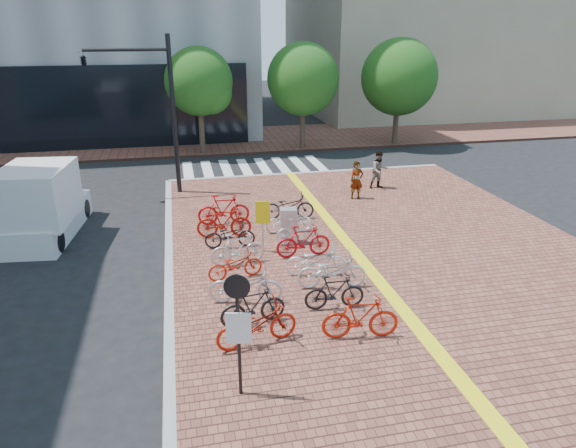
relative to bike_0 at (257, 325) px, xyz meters
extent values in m
plane|color=black|center=(1.98, 2.35, -0.67)|extent=(120.00, 120.00, 0.00)
cube|color=brown|center=(4.98, -2.65, -0.59)|extent=(14.00, 34.00, 0.15)
cube|color=yellow|center=(3.98, -2.65, -0.51)|extent=(0.40, 34.00, 0.01)
cube|color=gray|center=(-2.02, -2.65, -0.59)|extent=(0.25, 34.00, 0.15)
cube|color=gray|center=(4.98, 14.35, -0.59)|extent=(14.00, 0.25, 0.15)
cube|color=brown|center=(1.98, 23.35, -0.59)|extent=(70.00, 8.00, 0.15)
cube|color=gray|center=(19.98, 34.35, 8.33)|extent=(20.00, 18.00, 18.00)
cube|color=silver|center=(-1.02, 16.35, -0.66)|extent=(0.50, 4.00, 0.01)
cube|color=silver|center=(-0.02, 16.35, -0.66)|extent=(0.50, 4.00, 0.01)
cube|color=silver|center=(0.98, 16.35, -0.66)|extent=(0.50, 4.00, 0.01)
cube|color=silver|center=(1.98, 16.35, -0.66)|extent=(0.50, 4.00, 0.01)
cube|color=silver|center=(2.98, 16.35, -0.66)|extent=(0.50, 4.00, 0.01)
cube|color=silver|center=(3.98, 16.35, -0.66)|extent=(0.50, 4.00, 0.01)
cube|color=silver|center=(4.98, 16.35, -0.66)|extent=(0.50, 4.00, 0.01)
cube|color=silver|center=(5.98, 16.35, -0.66)|extent=(0.50, 4.00, 0.01)
cylinder|color=#38281E|center=(-0.02, 19.85, 0.78)|extent=(0.32, 0.32, 2.60)
sphere|color=#194714|center=(-0.02, 19.85, 3.53)|extent=(3.80, 3.80, 3.80)
sphere|color=#194714|center=(0.58, 19.55, 2.93)|extent=(2.40, 2.40, 2.40)
cylinder|color=#38281E|center=(5.98, 19.85, 0.78)|extent=(0.32, 0.32, 2.60)
sphere|color=#194714|center=(5.98, 19.85, 3.53)|extent=(4.20, 4.20, 4.20)
sphere|color=#194714|center=(6.58, 19.55, 2.93)|extent=(2.40, 2.40, 2.40)
cylinder|color=#38281E|center=(11.98, 19.85, 0.78)|extent=(0.32, 0.32, 2.60)
sphere|color=#194714|center=(11.98, 19.85, 3.53)|extent=(4.60, 4.60, 4.60)
sphere|color=#194714|center=(12.58, 19.55, 2.93)|extent=(2.40, 2.40, 2.40)
imported|color=#AA1C0C|center=(0.00, 0.00, 0.00)|extent=(2.07, 1.07, 1.03)
imported|color=black|center=(0.05, 0.87, -0.01)|extent=(1.72, 0.72, 1.01)
imported|color=silver|center=(0.01, 1.98, 0.00)|extent=(2.07, 1.07, 1.04)
imported|color=red|center=(-0.09, 3.44, -0.09)|extent=(1.72, 0.88, 0.86)
imported|color=silver|center=(0.11, 4.38, 0.00)|extent=(1.76, 0.68, 1.03)
imported|color=black|center=(0.01, 5.76, -0.08)|extent=(1.70, 0.64, 0.88)
imported|color=#9F170B|center=(-0.09, 6.66, 0.05)|extent=(1.94, 0.72, 1.14)
imported|color=red|center=(0.03, 7.95, 0.06)|extent=(1.93, 0.57, 1.15)
imported|color=#AF1F0C|center=(2.43, -0.26, 0.04)|extent=(1.89, 0.77, 1.10)
imported|color=black|center=(2.24, 1.17, -0.04)|extent=(1.62, 0.52, 0.96)
imported|color=silver|center=(2.51, 2.31, 0.00)|extent=(2.04, 0.92, 1.03)
imported|color=white|center=(2.28, 3.13, -0.04)|extent=(1.91, 0.94, 0.96)
imported|color=#A80C13|center=(2.23, 4.51, 0.02)|extent=(1.79, 0.55, 1.07)
imported|color=white|center=(2.31, 5.53, -0.04)|extent=(1.58, 0.45, 0.95)
imported|color=silver|center=(2.23, 6.62, -0.07)|extent=(1.74, 0.70, 0.90)
imported|color=black|center=(2.51, 7.98, -0.01)|extent=(2.01, 0.89, 1.02)
imported|color=gray|center=(5.88, 9.81, 0.30)|extent=(0.62, 0.44, 1.63)
imported|color=#4D5262|center=(7.39, 11.04, 0.33)|extent=(0.87, 0.70, 1.70)
cube|color=silver|center=(2.01, 5.72, 0.10)|extent=(0.60, 0.47, 1.23)
cylinder|color=#B7B7BC|center=(1.03, 5.20, 0.33)|extent=(0.07, 0.07, 1.70)
cube|color=yellow|center=(1.03, 5.15, 0.86)|extent=(0.48, 0.11, 0.76)
cylinder|color=black|center=(-0.60, -1.64, 0.82)|extent=(0.09, 0.09, 2.68)
cylinder|color=black|center=(-0.60, -1.69, 1.94)|extent=(0.49, 0.15, 0.50)
cube|color=silver|center=(-0.60, -1.69, 1.05)|extent=(0.49, 0.15, 0.67)
cylinder|color=black|center=(-1.52, 12.45, 2.82)|extent=(0.20, 0.20, 6.67)
cylinder|color=black|center=(-3.19, 12.45, 5.54)|extent=(3.33, 0.13, 0.13)
imported|color=black|center=(-4.85, 12.45, 5.21)|extent=(0.29, 1.38, 0.56)
cube|color=silver|center=(-6.31, 8.68, -0.20)|extent=(2.50, 4.90, 0.94)
cube|color=silver|center=(-6.16, 10.03, 0.95)|extent=(2.19, 2.19, 1.36)
cube|color=silver|center=(-6.41, 7.85, 1.11)|extent=(2.40, 3.14, 1.88)
cylinder|color=black|center=(-7.01, 10.44, -0.30)|extent=(0.31, 0.75, 0.73)
cylinder|color=black|center=(-7.38, 7.12, -0.30)|extent=(0.31, 0.75, 0.73)
cylinder|color=black|center=(-5.25, 10.25, -0.30)|extent=(0.31, 0.75, 0.73)
cylinder|color=black|center=(-5.62, 6.92, -0.30)|extent=(0.31, 0.75, 0.73)
camera|label=1|loc=(-1.48, -10.10, 6.44)|focal=32.00mm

